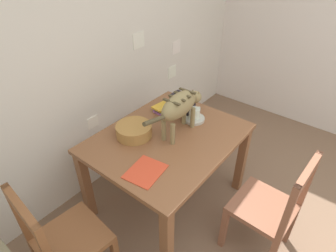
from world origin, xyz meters
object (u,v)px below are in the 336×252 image
(magazine, at_px, (145,171))
(wicker_basket, at_px, (134,130))
(cat, at_px, (180,106))
(toaster, at_px, (183,104))
(wooden_chair_near, at_px, (65,241))
(coffee_mug, at_px, (195,113))
(dining_table, at_px, (168,145))
(saucer_bowl, at_px, (194,119))
(book_stack, at_px, (163,108))
(wooden_chair_far, at_px, (269,208))

(magazine, height_order, wicker_basket, wicker_basket)
(cat, bearing_deg, magazine, -81.55)
(toaster, distance_m, wooden_chair_near, 1.40)
(coffee_mug, bearing_deg, dining_table, 174.88)
(dining_table, bearing_deg, toaster, 19.18)
(magazine, distance_m, wooden_chair_near, 0.67)
(coffee_mug, distance_m, wicker_basket, 0.54)
(coffee_mug, bearing_deg, wooden_chair_near, 176.08)
(cat, bearing_deg, saucer_bowl, 90.00)
(saucer_bowl, distance_m, book_stack, 0.31)
(saucer_bowl, distance_m, wooden_chair_far, 0.92)
(dining_table, xyz_separation_m, coffee_mug, (0.33, -0.03, 0.16))
(book_stack, xyz_separation_m, wicker_basket, (-0.43, -0.06, 0.02))
(cat, distance_m, saucer_bowl, 0.32)
(wicker_basket, bearing_deg, dining_table, -54.32)
(toaster, bearing_deg, wooden_chair_far, -105.81)
(coffee_mug, relative_size, wooden_chair_far, 0.15)
(wooden_chair_far, bearing_deg, wicker_basket, 104.78)
(cat, xyz_separation_m, wooden_chair_near, (-1.09, 0.10, -0.54))
(coffee_mug, height_order, wooden_chair_far, wooden_chair_far)
(wooden_chair_near, bearing_deg, coffee_mug, 91.58)
(wooden_chair_far, bearing_deg, dining_table, 97.80)
(toaster, xyz_separation_m, wooden_chair_near, (-1.35, -0.07, -0.38))
(coffee_mug, relative_size, toaster, 0.68)
(book_stack, relative_size, wicker_basket, 0.64)
(wooden_chair_near, bearing_deg, toaster, 98.34)
(cat, distance_m, magazine, 0.57)
(toaster, distance_m, wooden_chair_far, 1.09)
(saucer_bowl, height_order, toaster, toaster)
(dining_table, bearing_deg, magazine, -162.41)
(wicker_basket, bearing_deg, saucer_bowl, -27.30)
(dining_table, relative_size, book_stack, 6.69)
(cat, height_order, wooden_chair_near, cat)
(cat, bearing_deg, wicker_basket, -136.28)
(book_stack, bearing_deg, wicker_basket, -171.99)
(coffee_mug, relative_size, book_stack, 0.76)
(dining_table, height_order, coffee_mug, coffee_mug)
(wicker_basket, bearing_deg, coffee_mug, -27.15)
(toaster, height_order, wooden_chair_far, wooden_chair_far)
(saucer_bowl, xyz_separation_m, book_stack, (-0.05, 0.31, 0.01))
(wooden_chair_near, relative_size, wooden_chair_far, 1.00)
(book_stack, distance_m, wooden_chair_far, 1.20)
(dining_table, bearing_deg, book_stack, 45.58)
(book_stack, relative_size, toaster, 0.90)
(magazine, distance_m, toaster, 0.82)
(magazine, height_order, wooden_chair_far, wooden_chair_far)
(coffee_mug, distance_m, book_stack, 0.32)
(wicker_basket, relative_size, toaster, 1.41)
(coffee_mug, height_order, book_stack, coffee_mug)
(dining_table, height_order, magazine, magazine)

